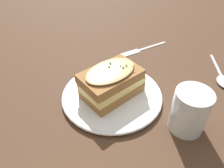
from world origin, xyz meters
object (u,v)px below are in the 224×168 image
object	(u,v)px
dinner_plate	(112,95)
sandwich	(111,82)
water_glass	(190,111)
fork	(139,50)
spoon	(224,80)

from	to	relation	value
dinner_plate	sandwich	size ratio (longest dim) A/B	1.50
water_glass	fork	distance (m)	0.34
water_glass	dinner_plate	bearing A→B (deg)	-139.76
dinner_plate	water_glass	bearing A→B (deg)	40.24
spoon	sandwich	bearing A→B (deg)	16.56
sandwich	spoon	xyz separation A→B (m)	(0.05, 0.32, -0.05)
sandwich	water_glass	bearing A→B (deg)	40.38
sandwich	spoon	distance (m)	0.33
dinner_plate	fork	xyz separation A→B (m)	(-0.19, 0.16, -0.01)
water_glass	fork	world-z (taller)	water_glass
fork	spoon	xyz separation A→B (m)	(0.23, 0.16, 0.00)
dinner_plate	water_glass	size ratio (longest dim) A/B	2.53
spoon	fork	bearing A→B (deg)	-31.12
sandwich	fork	world-z (taller)	sandwich
sandwich	spoon	size ratio (longest dim) A/B	1.01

